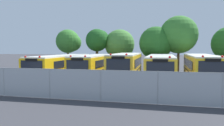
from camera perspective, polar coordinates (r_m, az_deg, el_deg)
name	(u,v)px	position (r m, az deg, el deg)	size (l,w,h in m)	color
ground_plane	(126,79)	(22.86, 3.60, -4.06)	(160.00, 160.00, 0.00)	#38383D
school_bus_0	(62,65)	(24.72, -12.84, -0.46)	(2.54, 11.64, 2.51)	yellow
school_bus_1	(94,65)	(23.70, -4.79, -0.52)	(2.65, 10.02, 2.54)	yellow
school_bus_2	(126,65)	(22.60, 3.69, -0.51)	(2.63, 9.66, 2.72)	yellow
school_bus_3	(161,66)	(22.22, 12.54, -0.83)	(2.56, 11.58, 2.58)	yellow
school_bus_4	(201,67)	(22.58, 22.06, -0.88)	(2.57, 10.69, 2.64)	yellow
tree_0	(69,42)	(33.67, -11.01, 5.42)	(3.82, 3.52, 5.93)	#4C3823
tree_1	(98,40)	(32.02, -3.64, 5.98)	(3.28, 3.24, 5.91)	#4C3823
tree_2	(120,45)	(32.39, 2.06, 4.79)	(4.37, 4.37, 5.88)	#4C3823
tree_3	(156,43)	(30.04, 11.36, 5.02)	(4.42, 4.42, 6.02)	#4C3823
tree_4	(179,35)	(30.41, 16.98, 6.97)	(4.92, 4.92, 7.37)	#4C3823
chainlink_fence	(101,85)	(13.07, -2.95, -5.71)	(19.87, 0.07, 1.88)	#9EA0A3
traffic_cone	(85,93)	(14.23, -7.00, -7.62)	(0.49, 0.49, 0.65)	#EA5914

